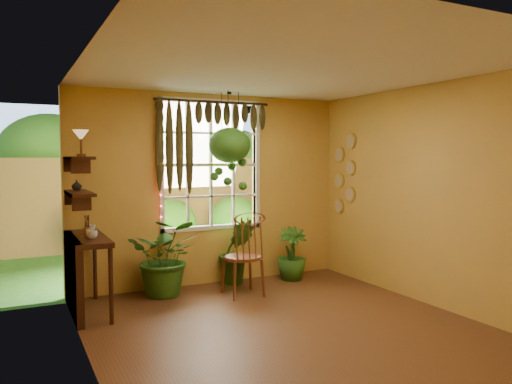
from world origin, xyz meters
TOP-DOWN VIEW (x-y plane):
  - floor at (0.00, 0.00)m, footprint 4.50×4.50m
  - ceiling at (0.00, 0.00)m, footprint 4.50×4.50m
  - wall_back at (0.00, 2.25)m, footprint 4.00×0.00m
  - wall_left at (-2.00, 0.00)m, footprint 0.00×4.50m
  - wall_right at (2.00, 0.00)m, footprint 0.00×4.50m
  - window at (0.00, 2.28)m, footprint 1.52×0.10m
  - valance_vine at (-0.08, 2.16)m, footprint 1.70×0.12m
  - string_lights at (-0.76, 2.19)m, footprint 0.03×0.03m
  - wall_plates at (1.98, 1.79)m, footprint 0.04×0.32m
  - counter_ledge at (-1.91, 1.60)m, footprint 0.40×1.20m
  - shelf_lower at (-1.88, 1.60)m, footprint 0.25×0.90m
  - shelf_upper at (-1.88, 1.60)m, footprint 0.25×0.90m
  - backyard at (0.24, 6.87)m, footprint 14.00×10.00m
  - windsor_chair at (0.12, 1.43)m, footprint 0.49×0.52m
  - potted_plant_left at (-0.78, 1.89)m, footprint 1.16×1.10m
  - potted_plant_mid at (0.30, 2.05)m, footprint 0.61×0.55m
  - potted_plant_right at (1.12, 1.90)m, footprint 0.53×0.53m
  - hanging_basket at (0.13, 1.92)m, footprint 0.57×0.57m
  - cup_a at (-1.78, 1.37)m, footprint 0.13×0.13m
  - cup_b at (-1.72, 1.84)m, footprint 0.14×0.14m
  - brush_jar at (-1.80, 1.59)m, footprint 0.08×0.08m
  - shelf_vase at (-1.87, 1.87)m, footprint 0.13×0.13m
  - tiffany_lamp at (-1.86, 1.47)m, footprint 0.18×0.18m

SIDE VIEW (x-z plane):
  - floor at x=0.00m, z-range 0.00..0.00m
  - windsor_chair at x=0.12m, z-range -0.27..1.00m
  - potted_plant_right at x=1.12m, z-range 0.00..0.78m
  - potted_plant_mid at x=0.30m, z-range 0.00..0.94m
  - potted_plant_left at x=-0.78m, z-range 0.00..1.02m
  - counter_ledge at x=-1.91m, z-range 0.10..1.00m
  - cup_a at x=-1.78m, z-range 0.90..1.00m
  - cup_b at x=-1.72m, z-range 0.90..1.00m
  - brush_jar at x=-1.80m, z-range 0.87..1.18m
  - backyard at x=0.24m, z-range -4.72..7.28m
  - wall_back at x=0.00m, z-range -0.65..3.35m
  - wall_left at x=-2.00m, z-range -0.90..3.60m
  - wall_right at x=2.00m, z-range -0.90..3.60m
  - shelf_lower at x=-1.88m, z-range 1.38..1.42m
  - shelf_vase at x=-1.87m, z-range 1.42..1.54m
  - wall_plates at x=1.98m, z-range 1.00..2.10m
  - window at x=0.00m, z-range 0.77..2.63m
  - string_lights at x=-0.76m, z-range 0.98..2.52m
  - shelf_upper at x=-1.88m, z-range 1.78..1.82m
  - hanging_basket at x=0.13m, z-range 1.22..2.59m
  - tiffany_lamp at x=-1.86m, z-range 1.89..2.18m
  - valance_vine at x=-0.08m, z-range 1.73..2.83m
  - ceiling at x=0.00m, z-range 2.70..2.70m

